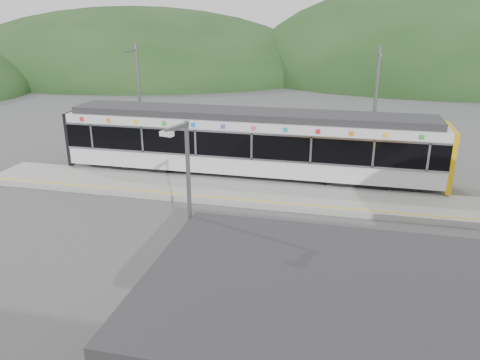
# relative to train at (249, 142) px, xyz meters

# --- Properties ---
(ground) EXTENTS (120.00, 120.00, 0.00)m
(ground) POSITION_rel_train_xyz_m (-0.45, -6.00, -2.06)
(ground) COLOR #4C4C4F
(ground) RESTS_ON ground
(hills) EXTENTS (146.00, 149.00, 26.00)m
(hills) POSITION_rel_train_xyz_m (5.73, -0.71, -2.06)
(hills) COLOR #1E3D19
(hills) RESTS_ON ground
(platform) EXTENTS (26.00, 3.20, 0.30)m
(platform) POSITION_rel_train_xyz_m (-0.45, -2.70, -1.91)
(platform) COLOR #9E9E99
(platform) RESTS_ON ground
(yellow_line) EXTENTS (26.00, 0.10, 0.01)m
(yellow_line) POSITION_rel_train_xyz_m (-0.45, -4.00, -1.76)
(yellow_line) COLOR yellow
(yellow_line) RESTS_ON platform
(train) EXTENTS (20.44, 3.01, 3.74)m
(train) POSITION_rel_train_xyz_m (0.00, 0.00, 0.00)
(train) COLOR black
(train) RESTS_ON ground
(catenary_mast_west) EXTENTS (0.18, 1.80, 7.00)m
(catenary_mast_west) POSITION_rel_train_xyz_m (-7.45, 2.56, 1.58)
(catenary_mast_west) COLOR slate
(catenary_mast_west) RESTS_ON ground
(catenary_mast_east) EXTENTS (0.18, 1.80, 7.00)m
(catenary_mast_east) POSITION_rel_train_xyz_m (6.55, 2.56, 1.58)
(catenary_mast_east) COLOR slate
(catenary_mast_east) RESTS_ON ground
(station_shelter) EXTENTS (9.20, 6.20, 3.00)m
(station_shelter) POSITION_rel_train_xyz_m (5.54, -15.00, -0.51)
(station_shelter) COLOR brown
(station_shelter) RESTS_ON ground
(pallet_stack) EXTENTS (1.34, 1.12, 0.65)m
(pallet_stack) POSITION_rel_train_xyz_m (6.91, -11.79, -1.74)
(pallet_stack) COLOR #937047
(pallet_stack) RESTS_ON ground
(lamp_post) EXTENTS (0.39, 1.07, 5.81)m
(lamp_post) POSITION_rel_train_xyz_m (0.89, -12.34, 1.41)
(lamp_post) COLOR slate
(lamp_post) RESTS_ON ground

